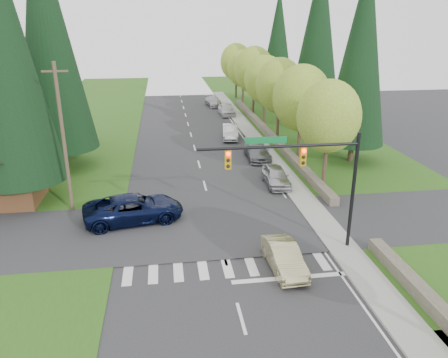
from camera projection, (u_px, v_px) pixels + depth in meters
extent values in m
plane|color=#28282B|center=(237.00, 304.00, 20.17)|extent=(120.00, 120.00, 0.00)
cube|color=#2B5215|center=(340.00, 161.00, 40.45)|extent=(14.00, 110.00, 0.06)
cube|color=#2B5215|center=(48.00, 174.00, 37.08)|extent=(14.00, 110.00, 0.06)
cube|color=#28282B|center=(216.00, 228.00, 27.61)|extent=(120.00, 8.00, 0.10)
cube|color=gray|center=(270.00, 157.00, 41.51)|extent=(1.80, 80.00, 0.13)
cube|color=gray|center=(262.00, 158.00, 41.40)|extent=(0.20, 80.00, 0.13)
cube|color=#4C4438|center=(268.00, 133.00, 49.07)|extent=(0.70, 40.00, 0.70)
cylinder|color=black|center=(353.00, 192.00, 24.12)|extent=(0.20, 0.20, 6.80)
cylinder|color=black|center=(279.00, 147.00, 22.60)|extent=(8.60, 0.16, 0.16)
cube|color=#0C662D|center=(266.00, 140.00, 22.44)|extent=(2.20, 0.04, 0.35)
cube|color=#BF8C0C|center=(303.00, 157.00, 22.98)|extent=(0.32, 0.24, 1.00)
sphere|color=#FF0C05|center=(304.00, 151.00, 22.73)|extent=(0.22, 0.22, 0.22)
cube|color=#BF8C0C|center=(228.00, 160.00, 22.46)|extent=(0.32, 0.24, 1.00)
sphere|color=#FF0C05|center=(228.00, 154.00, 22.21)|extent=(0.22, 0.22, 0.22)
cylinder|color=#473828|center=(64.00, 140.00, 28.38)|extent=(0.24, 0.24, 10.00)
cube|color=#473828|center=(55.00, 71.00, 26.87)|extent=(1.60, 0.10, 0.12)
cylinder|color=#38281C|center=(325.00, 158.00, 33.57)|extent=(0.32, 0.32, 4.76)
ellipsoid|color=olive|center=(329.00, 116.00, 32.46)|extent=(4.80, 4.80, 5.52)
cylinder|color=#38281C|center=(299.00, 134.00, 40.06)|extent=(0.32, 0.32, 4.93)
ellipsoid|color=olive|center=(302.00, 98.00, 38.91)|extent=(5.20, 5.20, 5.98)
cylinder|color=#38281C|center=(278.00, 118.00, 46.53)|extent=(0.32, 0.32, 5.04)
ellipsoid|color=olive|center=(279.00, 86.00, 45.35)|extent=(5.00, 5.00, 5.75)
cylinder|color=#38281C|center=(264.00, 107.00, 53.09)|extent=(0.32, 0.32, 4.82)
ellipsoid|color=olive|center=(265.00, 79.00, 51.97)|extent=(5.00, 5.00, 5.75)
cylinder|color=#38281C|center=(254.00, 96.00, 59.56)|extent=(0.32, 0.32, 5.15)
ellipsoid|color=olive|center=(254.00, 70.00, 58.36)|extent=(5.40, 5.40, 6.21)
cylinder|color=#38281C|center=(243.00, 90.00, 66.12)|extent=(0.32, 0.32, 4.70)
ellipsoid|color=olive|center=(243.00, 68.00, 65.02)|extent=(4.80, 4.80, 5.52)
cylinder|color=#38281C|center=(236.00, 83.00, 72.59)|extent=(0.32, 0.32, 4.98)
ellipsoid|color=olive|center=(236.00, 62.00, 71.43)|extent=(5.20, 5.20, 5.98)
cylinder|color=#38281C|center=(26.00, 189.00, 31.16)|extent=(0.50, 0.50, 2.00)
cone|color=black|center=(2.00, 46.00, 27.80)|extent=(6.12, 6.12, 18.00)
cylinder|color=#38281C|center=(0.00, 173.00, 34.50)|extent=(0.50, 0.50, 2.00)
cylinder|color=#38281C|center=(63.00, 156.00, 38.73)|extent=(0.50, 0.50, 2.00)
cone|color=black|center=(47.00, 34.00, 35.20)|extent=(6.46, 6.46, 19.00)
cylinder|color=#38281C|center=(55.00, 139.00, 44.06)|extent=(0.50, 0.50, 2.00)
cone|color=black|center=(42.00, 43.00, 40.86)|extent=(5.78, 5.78, 17.00)
cylinder|color=#38281C|center=(351.00, 151.00, 40.25)|extent=(0.50, 0.50, 2.00)
cone|color=black|center=(361.00, 52.00, 37.22)|extent=(5.44, 5.44, 16.00)
cylinder|color=#38281C|center=(312.00, 119.00, 53.40)|extent=(0.50, 0.50, 2.00)
cone|color=black|center=(318.00, 34.00, 50.03)|extent=(6.12, 6.12, 18.00)
cylinder|color=#38281C|center=(276.00, 99.00, 66.29)|extent=(0.50, 0.50, 2.00)
cone|color=black|center=(278.00, 42.00, 63.44)|extent=(5.10, 5.10, 15.00)
imported|color=#C0B880|center=(284.00, 257.00, 22.83)|extent=(1.68, 4.28, 1.39)
imported|color=black|center=(134.00, 209.00, 28.23)|extent=(6.80, 4.06, 1.77)
imported|color=#A7A8AC|center=(276.00, 176.00, 34.48)|extent=(1.86, 4.41, 1.49)
imported|color=slate|center=(257.00, 151.00, 41.11)|extent=(2.20, 5.15, 1.48)
imported|color=silver|center=(230.00, 132.00, 48.04)|extent=(2.20, 4.82, 1.53)
imported|color=silver|center=(227.00, 109.00, 59.77)|extent=(2.03, 4.81, 1.62)
imported|color=#A3A2A7|center=(214.00, 102.00, 66.13)|extent=(2.57, 5.10, 1.42)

